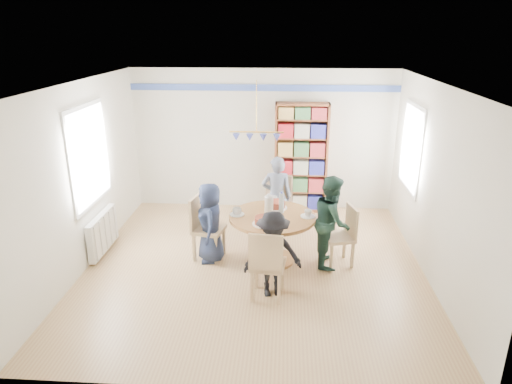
# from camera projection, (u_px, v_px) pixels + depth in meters

# --- Properties ---
(ground) EXTENTS (5.00, 5.00, 0.00)m
(ground) POSITION_uv_depth(u_px,v_px,m) (254.00, 266.00, 6.88)
(ground) COLOR tan
(room_shell) EXTENTS (5.00, 5.00, 5.00)m
(room_shell) POSITION_uv_depth(u_px,v_px,m) (241.00, 146.00, 7.15)
(room_shell) COLOR white
(room_shell) RESTS_ON ground
(radiator) EXTENTS (0.12, 1.00, 0.60)m
(radiator) POSITION_uv_depth(u_px,v_px,m) (103.00, 232.00, 7.19)
(radiator) COLOR silver
(radiator) RESTS_ON ground
(dining_table) EXTENTS (1.30, 1.30, 0.75)m
(dining_table) POSITION_uv_depth(u_px,v_px,m) (272.00, 227.00, 6.87)
(dining_table) COLOR olive
(dining_table) RESTS_ON ground
(chair_left) EXTENTS (0.52, 0.52, 1.00)m
(chair_left) POSITION_uv_depth(u_px,v_px,m) (204.00, 224.00, 6.99)
(chair_left) COLOR tan
(chair_left) RESTS_ON ground
(chair_right) EXTENTS (0.50, 0.50, 0.92)m
(chair_right) POSITION_uv_depth(u_px,v_px,m) (344.00, 233.00, 6.80)
(chair_right) COLOR tan
(chair_right) RESTS_ON ground
(chair_far) EXTENTS (0.56, 0.56, 1.04)m
(chair_far) POSITION_uv_depth(u_px,v_px,m) (277.00, 203.00, 7.79)
(chair_far) COLOR tan
(chair_far) RESTS_ON ground
(chair_near) EXTENTS (0.49, 0.49, 0.99)m
(chair_near) POSITION_uv_depth(u_px,v_px,m) (267.00, 262.00, 5.87)
(chair_near) COLOR tan
(chair_near) RESTS_ON ground
(person_left) EXTENTS (0.51, 0.68, 1.24)m
(person_left) POSITION_uv_depth(u_px,v_px,m) (210.00, 223.00, 6.87)
(person_left) COLOR #1A223A
(person_left) RESTS_ON ground
(person_right) EXTENTS (0.56, 0.70, 1.39)m
(person_right) POSITION_uv_depth(u_px,v_px,m) (332.00, 221.00, 6.75)
(person_right) COLOR #183027
(person_right) RESTS_ON ground
(person_far) EXTENTS (0.52, 0.36, 1.40)m
(person_far) POSITION_uv_depth(u_px,v_px,m) (277.00, 197.00, 7.71)
(person_far) COLOR gray
(person_far) RESTS_ON ground
(person_near) EXTENTS (0.85, 0.61, 1.19)m
(person_near) POSITION_uv_depth(u_px,v_px,m) (273.00, 254.00, 5.96)
(person_near) COLOR black
(person_near) RESTS_ON ground
(bookshelf) EXTENTS (1.00, 0.30, 2.10)m
(bookshelf) POSITION_uv_depth(u_px,v_px,m) (301.00, 159.00, 8.68)
(bookshelf) COLOR brown
(bookshelf) RESTS_ON ground
(tableware) EXTENTS (1.28, 1.28, 0.34)m
(tableware) POSITION_uv_depth(u_px,v_px,m) (271.00, 210.00, 6.81)
(tableware) COLOR white
(tableware) RESTS_ON dining_table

